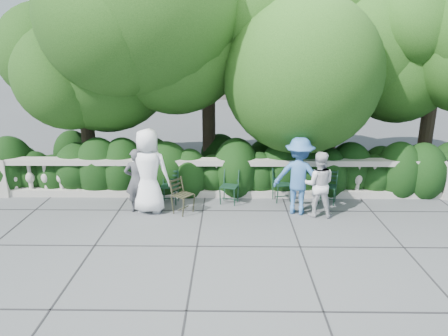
{
  "coord_description": "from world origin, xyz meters",
  "views": [
    {
      "loc": [
        0.12,
        -7.98,
        3.65
      ],
      "look_at": [
        0.0,
        1.0,
        1.0
      ],
      "focal_mm": 32.0,
      "sensor_mm": 36.0,
      "label": 1
    }
  ],
  "objects_px": {
    "chair_c": "(149,203)",
    "chair_d": "(227,205)",
    "chair_e": "(284,203)",
    "person_casual_man": "(318,184)",
    "person_woman_grey": "(137,180)",
    "chair_f": "(326,205)",
    "person_older_blue": "(299,176)",
    "person_businessman": "(149,171)",
    "chair_weathered": "(188,214)",
    "chair_b": "(169,205)"
  },
  "relations": [
    {
      "from": "chair_c",
      "to": "chair_weathered",
      "type": "relative_size",
      "value": 1.0
    },
    {
      "from": "chair_d",
      "to": "chair_f",
      "type": "xyz_separation_m",
      "value": [
        2.42,
        0.04,
        0.0
      ]
    },
    {
      "from": "chair_c",
      "to": "person_older_blue",
      "type": "bearing_deg",
      "value": -3.08
    },
    {
      "from": "chair_c",
      "to": "person_older_blue",
      "type": "xyz_separation_m",
      "value": [
        3.59,
        -0.54,
        0.9
      ]
    },
    {
      "from": "chair_d",
      "to": "person_casual_man",
      "type": "bearing_deg",
      "value": 0.67
    },
    {
      "from": "chair_e",
      "to": "person_businessman",
      "type": "xyz_separation_m",
      "value": [
        -3.22,
        -0.57,
        0.99
      ]
    },
    {
      "from": "chair_e",
      "to": "person_casual_man",
      "type": "relative_size",
      "value": 0.56
    },
    {
      "from": "chair_b",
      "to": "chair_weathered",
      "type": "relative_size",
      "value": 1.0
    },
    {
      "from": "chair_b",
      "to": "person_businessman",
      "type": "bearing_deg",
      "value": -130.18
    },
    {
      "from": "chair_e",
      "to": "chair_c",
      "type": "bearing_deg",
      "value": 167.41
    },
    {
      "from": "chair_c",
      "to": "person_businessman",
      "type": "bearing_deg",
      "value": -68.74
    },
    {
      "from": "chair_f",
      "to": "person_woman_grey",
      "type": "bearing_deg",
      "value": -153.9
    },
    {
      "from": "person_businessman",
      "to": "person_woman_grey",
      "type": "bearing_deg",
      "value": 5.29
    },
    {
      "from": "person_casual_man",
      "to": "chair_d",
      "type": "bearing_deg",
      "value": -8.09
    },
    {
      "from": "person_businessman",
      "to": "chair_c",
      "type": "bearing_deg",
      "value": -63.56
    },
    {
      "from": "chair_d",
      "to": "chair_weathered",
      "type": "distance_m",
      "value": 1.08
    },
    {
      "from": "person_casual_man",
      "to": "chair_e",
      "type": "bearing_deg",
      "value": -42.2
    },
    {
      "from": "chair_c",
      "to": "chair_f",
      "type": "xyz_separation_m",
      "value": [
        4.38,
        -0.07,
        0.0
      ]
    },
    {
      "from": "chair_c",
      "to": "chair_f",
      "type": "distance_m",
      "value": 4.38
    },
    {
      "from": "chair_b",
      "to": "person_businessman",
      "type": "height_order",
      "value": "person_businessman"
    },
    {
      "from": "chair_e",
      "to": "chair_weathered",
      "type": "bearing_deg",
      "value": -175.7
    },
    {
      "from": "chair_f",
      "to": "person_older_blue",
      "type": "bearing_deg",
      "value": -128.1
    },
    {
      "from": "chair_b",
      "to": "chair_c",
      "type": "bearing_deg",
      "value": 170.96
    },
    {
      "from": "chair_f",
      "to": "person_casual_man",
      "type": "relative_size",
      "value": 0.56
    },
    {
      "from": "chair_e",
      "to": "person_businessman",
      "type": "relative_size",
      "value": 0.42
    },
    {
      "from": "chair_b",
      "to": "person_older_blue",
      "type": "xyz_separation_m",
      "value": [
        3.08,
        -0.42,
        0.9
      ]
    },
    {
      "from": "chair_c",
      "to": "person_woman_grey",
      "type": "height_order",
      "value": "person_woman_grey"
    },
    {
      "from": "chair_weathered",
      "to": "person_casual_man",
      "type": "xyz_separation_m",
      "value": [
        2.96,
        -0.02,
        0.76
      ]
    },
    {
      "from": "chair_b",
      "to": "chair_e",
      "type": "height_order",
      "value": "same"
    },
    {
      "from": "chair_f",
      "to": "person_businessman",
      "type": "bearing_deg",
      "value": -153.19
    },
    {
      "from": "person_woman_grey",
      "to": "person_older_blue",
      "type": "height_order",
      "value": "person_older_blue"
    },
    {
      "from": "chair_weathered",
      "to": "person_woman_grey",
      "type": "xyz_separation_m",
      "value": [
        -1.19,
        0.21,
        0.75
      ]
    },
    {
      "from": "chair_d",
      "to": "person_older_blue",
      "type": "relative_size",
      "value": 0.47
    },
    {
      "from": "chair_d",
      "to": "chair_e",
      "type": "xyz_separation_m",
      "value": [
        1.4,
        0.19,
        0.0
      ]
    },
    {
      "from": "chair_d",
      "to": "person_casual_man",
      "type": "relative_size",
      "value": 0.56
    },
    {
      "from": "chair_f",
      "to": "person_older_blue",
      "type": "xyz_separation_m",
      "value": [
        -0.79,
        -0.47,
        0.9
      ]
    },
    {
      "from": "chair_c",
      "to": "person_casual_man",
      "type": "xyz_separation_m",
      "value": [
        4.01,
        -0.7,
        0.76
      ]
    },
    {
      "from": "person_casual_man",
      "to": "chair_f",
      "type": "bearing_deg",
      "value": -112.6
    },
    {
      "from": "person_casual_man",
      "to": "person_older_blue",
      "type": "height_order",
      "value": "person_older_blue"
    },
    {
      "from": "person_woman_grey",
      "to": "person_casual_man",
      "type": "relative_size",
      "value": 1.0
    },
    {
      "from": "person_businessman",
      "to": "chair_f",
      "type": "bearing_deg",
      "value": -163.55
    },
    {
      "from": "chair_d",
      "to": "chair_b",
      "type": "bearing_deg",
      "value": -163.16
    },
    {
      "from": "chair_e",
      "to": "chair_f",
      "type": "relative_size",
      "value": 1.0
    },
    {
      "from": "chair_b",
      "to": "person_businessman",
      "type": "xyz_separation_m",
      "value": [
        -0.37,
        -0.38,
        0.99
      ]
    },
    {
      "from": "chair_b",
      "to": "chair_f",
      "type": "relative_size",
      "value": 1.0
    },
    {
      "from": "chair_c",
      "to": "chair_d",
      "type": "xyz_separation_m",
      "value": [
        1.96,
        -0.11,
        0.0
      ]
    },
    {
      "from": "chair_d",
      "to": "person_woman_grey",
      "type": "xyz_separation_m",
      "value": [
        -2.11,
        -0.36,
        0.75
      ]
    },
    {
      "from": "chair_c",
      "to": "chair_f",
      "type": "bearing_deg",
      "value": 4.58
    },
    {
      "from": "chair_f",
      "to": "person_older_blue",
      "type": "height_order",
      "value": "person_older_blue"
    },
    {
      "from": "chair_weathered",
      "to": "person_businessman",
      "type": "relative_size",
      "value": 0.42
    }
  ]
}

